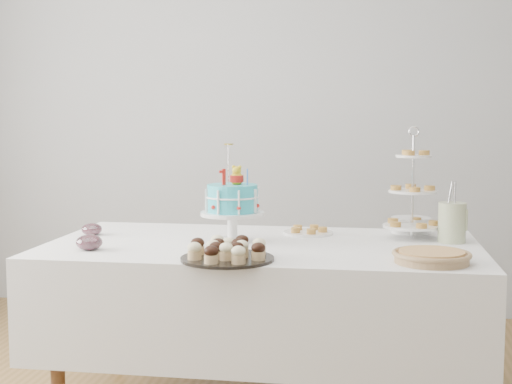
% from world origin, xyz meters
% --- Properties ---
extents(walls, '(5.04, 4.04, 2.70)m').
position_xyz_m(walls, '(0.00, 0.00, 1.35)').
color(walls, '#ACAFB2').
rests_on(walls, floor).
extents(table, '(1.92, 1.02, 0.77)m').
position_xyz_m(table, '(0.00, 0.30, 0.54)').
color(table, silver).
rests_on(table, floor).
extents(birthday_cake, '(0.29, 0.29, 0.44)m').
position_xyz_m(birthday_cake, '(-0.14, 0.32, 0.89)').
color(birthday_cake, white).
rests_on(birthday_cake, table).
extents(cupcake_tray, '(0.37, 0.37, 0.08)m').
position_xyz_m(cupcake_tray, '(-0.08, -0.10, 0.81)').
color(cupcake_tray, black).
rests_on(cupcake_tray, table).
extents(pie, '(0.30, 0.30, 0.05)m').
position_xyz_m(pie, '(0.71, -0.03, 0.80)').
color(pie, tan).
rests_on(pie, table).
extents(tiered_stand, '(0.27, 0.27, 0.52)m').
position_xyz_m(tiered_stand, '(0.67, 0.54, 0.99)').
color(tiered_stand, silver).
rests_on(tiered_stand, table).
extents(plate_stack, '(0.19, 0.19, 0.08)m').
position_xyz_m(plate_stack, '(0.67, 0.70, 0.81)').
color(plate_stack, white).
rests_on(plate_stack, table).
extents(pastry_plate, '(0.24, 0.24, 0.04)m').
position_xyz_m(pastry_plate, '(0.18, 0.58, 0.79)').
color(pastry_plate, white).
rests_on(pastry_plate, table).
extents(jam_bowl_a, '(0.11, 0.11, 0.07)m').
position_xyz_m(jam_bowl_a, '(-0.70, 0.02, 0.80)').
color(jam_bowl_a, silver).
rests_on(jam_bowl_a, table).
extents(jam_bowl_b, '(0.10, 0.10, 0.06)m').
position_xyz_m(jam_bowl_b, '(-0.84, 0.39, 0.80)').
color(jam_bowl_b, silver).
rests_on(jam_bowl_b, table).
extents(utensil_pitcher, '(0.13, 0.12, 0.28)m').
position_xyz_m(utensil_pitcher, '(0.84, 0.45, 0.87)').
color(utensil_pitcher, beige).
rests_on(utensil_pitcher, table).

